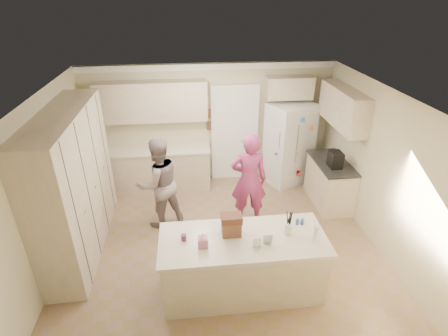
{
  "coord_description": "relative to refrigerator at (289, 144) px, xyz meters",
  "views": [
    {
      "loc": [
        -0.47,
        -4.79,
        3.96
      ],
      "look_at": [
        0.1,
        0.35,
        1.25
      ],
      "focal_mm": 28.0,
      "sensor_mm": 36.0,
      "label": 1
    }
  ],
  "objects": [
    {
      "name": "floor",
      "position": [
        -1.71,
        -1.99,
        -0.91
      ],
      "size": [
        5.2,
        4.6,
        0.02
      ],
      "primitive_type": "cube",
      "color": "#8E6D5A",
      "rests_on": "ground"
    },
    {
      "name": "ceiling",
      "position": [
        -1.71,
        -1.99,
        1.71
      ],
      "size": [
        5.2,
        4.6,
        0.02
      ],
      "primitive_type": "cube",
      "color": "white",
      "rests_on": "wall_back"
    },
    {
      "name": "wall_back",
      "position": [
        -1.71,
        0.32,
        0.4
      ],
      "size": [
        5.2,
        0.02,
        2.6
      ],
      "primitive_type": "cube",
      "color": "beige",
      "rests_on": "ground"
    },
    {
      "name": "wall_front",
      "position": [
        -1.71,
        -4.3,
        0.4
      ],
      "size": [
        5.2,
        0.02,
        2.6
      ],
      "primitive_type": "cube",
      "color": "beige",
      "rests_on": "ground"
    },
    {
      "name": "wall_left",
      "position": [
        -4.32,
        -1.99,
        0.4
      ],
      "size": [
        0.02,
        4.6,
        2.6
      ],
      "primitive_type": "cube",
      "color": "beige",
      "rests_on": "ground"
    },
    {
      "name": "wall_right",
      "position": [
        0.9,
        -1.99,
        0.4
      ],
      "size": [
        0.02,
        4.6,
        2.6
      ],
      "primitive_type": "cube",
      "color": "beige",
      "rests_on": "ground"
    },
    {
      "name": "crown_back",
      "position": [
        -1.71,
        0.27,
        1.63
      ],
      "size": [
        5.2,
        0.08,
        0.12
      ],
      "primitive_type": "cube",
      "color": "white",
      "rests_on": "wall_back"
    },
    {
      "name": "pantry_bank",
      "position": [
        -4.01,
        -1.79,
        0.28
      ],
      "size": [
        0.6,
        2.6,
        2.35
      ],
      "primitive_type": "cube",
      "color": "beige",
      "rests_on": "floor"
    },
    {
      "name": "back_base_cab",
      "position": [
        -2.86,
        0.01,
        -0.46
      ],
      "size": [
        2.2,
        0.6,
        0.88
      ],
      "primitive_type": "cube",
      "color": "beige",
      "rests_on": "floor"
    },
    {
      "name": "back_countertop",
      "position": [
        -2.86,
        0.0,
        0.0
      ],
      "size": [
        2.24,
        0.63,
        0.04
      ],
      "primitive_type": "cube",
      "color": "silver",
      "rests_on": "back_base_cab"
    },
    {
      "name": "back_upper_cab",
      "position": [
        -2.86,
        0.14,
        1.0
      ],
      "size": [
        2.2,
        0.35,
        0.8
      ],
      "primitive_type": "cube",
      "color": "beige",
      "rests_on": "wall_back"
    },
    {
      "name": "doorway_opening",
      "position": [
        -1.16,
        0.29,
        0.15
      ],
      "size": [
        0.9,
        0.06,
        2.1
      ],
      "primitive_type": "cube",
      "color": "black",
      "rests_on": "floor"
    },
    {
      "name": "doorway_casing",
      "position": [
        -1.16,
        0.26,
        0.15
      ],
      "size": [
        1.02,
        0.03,
        2.22
      ],
      "primitive_type": "cube",
      "color": "white",
      "rests_on": "floor"
    },
    {
      "name": "wall_frame_upper",
      "position": [
        -1.69,
        0.28,
        0.65
      ],
      "size": [
        0.15,
        0.02,
        0.2
      ],
      "primitive_type": "cube",
      "color": "brown",
      "rests_on": "wall_back"
    },
    {
      "name": "wall_frame_lower",
      "position": [
        -1.69,
        0.28,
        0.38
      ],
      "size": [
        0.15,
        0.02,
        0.2
      ],
      "primitive_type": "cube",
      "color": "brown",
      "rests_on": "wall_back"
    },
    {
      "name": "refrigerator",
      "position": [
        0.0,
        0.0,
        0.0
      ],
      "size": [
        1.11,
        1.01,
        1.8
      ],
      "primitive_type": "cube",
      "rotation": [
        0.0,
        0.0,
        0.42
      ],
      "color": "white",
      "rests_on": "floor"
    },
    {
      "name": "fridge_seam",
      "position": [
        0.0,
        -0.35,
        0.0
      ],
      "size": [
        0.02,
        0.02,
        1.78
      ],
      "primitive_type": "cube",
      "color": "gray",
      "rests_on": "refrigerator"
    },
    {
      "name": "fridge_dispenser",
      "position": [
        -0.22,
        -0.37,
        0.25
      ],
      "size": [
        0.22,
        0.03,
        0.35
      ],
      "primitive_type": "cube",
      "color": "black",
      "rests_on": "refrigerator"
    },
    {
      "name": "fridge_handle_l",
      "position": [
        -0.05,
        -0.37,
        0.15
      ],
      "size": [
        0.02,
        0.02,
        0.85
      ],
      "primitive_type": "cylinder",
      "color": "silver",
      "rests_on": "refrigerator"
    },
    {
      "name": "fridge_handle_r",
      "position": [
        0.05,
        -0.37,
        0.15
      ],
      "size": [
        0.02,
        0.02,
        0.85
      ],
      "primitive_type": "cylinder",
      "color": "silver",
      "rests_on": "refrigerator"
    },
    {
      "name": "over_fridge_cab",
      "position": [
        -0.06,
        0.14,
        1.2
      ],
      "size": [
        0.95,
        0.35,
        0.45
      ],
      "primitive_type": "cube",
      "color": "beige",
      "rests_on": "wall_back"
    },
    {
      "name": "right_base_cab",
      "position": [
        0.59,
        -0.99,
        -0.46
      ],
      "size": [
        0.6,
        1.2,
        0.88
      ],
      "primitive_type": "cube",
      "color": "beige",
      "rests_on": "floor"
    },
    {
      "name": "right_countertop",
      "position": [
        0.58,
        -0.99,
        0.0
      ],
      "size": [
        0.63,
        1.24,
        0.04
      ],
      "primitive_type": "cube",
      "color": "#2D2B28",
      "rests_on": "right_base_cab"
    },
    {
      "name": "right_upper_cab",
      "position": [
        0.72,
        -0.79,
        1.05
      ],
      "size": [
        0.35,
        1.5,
        0.7
      ],
      "primitive_type": "cube",
      "color": "beige",
      "rests_on": "wall_right"
    },
    {
      "name": "coffee_maker",
      "position": [
        0.54,
        -1.19,
        0.17
      ],
      "size": [
        0.22,
        0.28,
        0.3
      ],
      "primitive_type": "cube",
      "color": "black",
      "rests_on": "right_countertop"
    },
    {
      "name": "island_base",
      "position": [
        -1.51,
        -3.09,
        -0.46
      ],
      "size": [
        2.2,
        0.9,
        0.88
      ],
      "primitive_type": "cube",
      "color": "beige",
      "rests_on": "floor"
    },
    {
      "name": "island_top",
      "position": [
        -1.51,
        -3.09,
        0.0
      ],
      "size": [
        2.28,
        0.96,
        0.05
      ],
      "primitive_type": "cube",
      "color": "silver",
      "rests_on": "island_base"
    },
    {
      "name": "utensil_crock",
      "position": [
        -0.86,
        -3.04,
        0.1
      ],
      "size": [
        0.13,
        0.13,
        0.15
      ],
      "primitive_type": "cylinder",
      "color": "white",
      "rests_on": "island_top"
    },
    {
      "name": "tissue_box",
      "position": [
        -2.06,
        -3.19,
        0.1
      ],
      "size": [
        0.13,
        0.13,
        0.14
      ],
      "primitive_type": "cube",
      "color": "#D06E9D",
      "rests_on": "island_top"
    },
    {
      "name": "tissue_plume",
      "position": [
        -2.06,
        -3.19,
        0.2
      ],
      "size": [
        0.08,
        0.08,
        0.08
      ],
      "primitive_type": "cone",
      "color": "white",
      "rests_on": "tissue_box"
    },
    {
      "name": "dollhouse_body",
      "position": [
        -1.66,
        -2.99,
        0.14
      ],
      "size": [
        0.26,
        0.18,
        0.22
      ],
      "primitive_type": "cube",
      "color": "brown",
      "rests_on": "island_top"
    },
    {
      "name": "dollhouse_roof",
      "position": [
        -1.66,
        -2.99,
        0.3
      ],
      "size": [
        0.28,
        0.2,
        0.1
      ],
      "primitive_type": "cube",
      "color": "#592D1E",
      "rests_on": "dollhouse_body"
    },
    {
      "name": "jam_jar",
      "position": [
        -2.31,
        -3.04,
        0.07
      ],
      "size": [
        0.07,
        0.07,
        0.09
      ],
      "primitive_type": "cylinder",
      "color": "#59263F",
      "rests_on": "island_top"
    },
    {
      "name": "greeting_card_a",
      "position": [
        -1.36,
        -3.29,
        0.11
      ],
      "size": [
        0.12,
        0.06,
        0.16
      ],
      "primitive_type": "cube",
      "rotation": [
        0.15,
        0.0,
        0.2
      ],
      "color": "white",
      "rests_on": "island_top"
    },
    {
      "name": "greeting_card_b",
      "position": [
        -1.21,
        -3.24,
        0.11
      ],
      "size": [
        0.12,
        0.05,
        0.16
      ],
      "primitive_type": "cube",
      "rotation": [
        0.15,
        0.0,
        -0.1
      ],
      "color": "silver",
      "rests_on": "island_top"
    },
    {
      "name": "water_bottle",
      "position": [
        -0.56,
        -3.24,
        0.14
      ],
      "size": [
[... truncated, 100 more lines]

